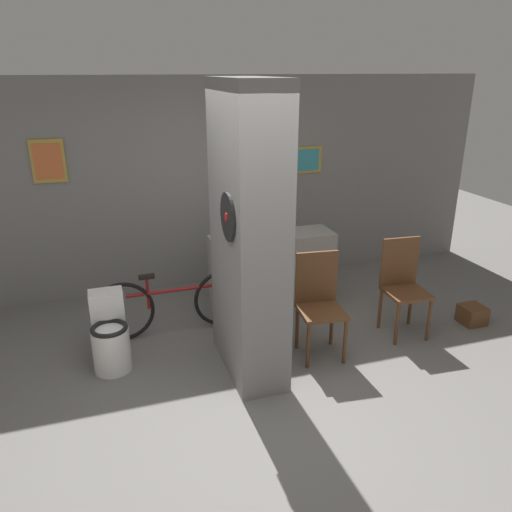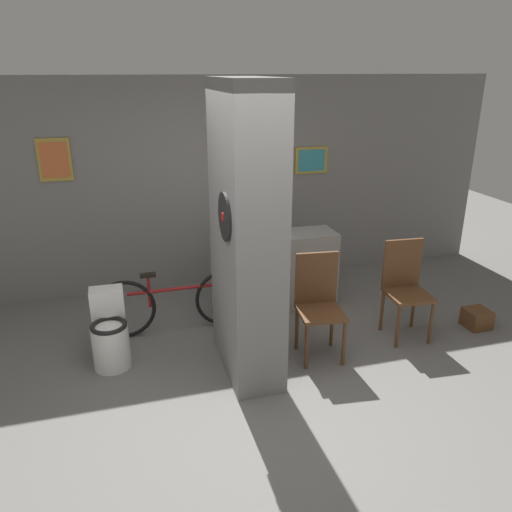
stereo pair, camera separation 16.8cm
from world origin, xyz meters
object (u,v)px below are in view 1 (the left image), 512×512
object	(u,v)px
bottle_tall	(282,222)
toilet	(110,337)
chair_by_doorway	(403,283)
bicycle	(175,303)
chair_near_pillar	(319,300)

from	to	relation	value
bottle_tall	toilet	bearing A→B (deg)	-157.74
chair_by_doorway	bicycle	world-z (taller)	chair_by_doorway
toilet	bottle_tall	distance (m)	2.28
bicycle	chair_near_pillar	bearing A→B (deg)	-32.50
bicycle	bottle_tall	size ratio (longest dim) A/B	5.59
bottle_tall	chair_near_pillar	bearing A→B (deg)	-92.28
chair_by_doorway	chair_near_pillar	bearing A→B (deg)	-169.41
toilet	bicycle	world-z (taller)	toilet
toilet	bottle_tall	world-z (taller)	bottle_tall
bicycle	bottle_tall	distance (m)	1.53
chair_by_doorway	bottle_tall	distance (m)	1.50
toilet	chair_by_doorway	size ratio (longest dim) A/B	0.69
toilet	chair_near_pillar	bearing A→B (deg)	-10.07
chair_near_pillar	toilet	bearing A→B (deg)	176.07
chair_by_doorway	bicycle	size ratio (longest dim) A/B	0.60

